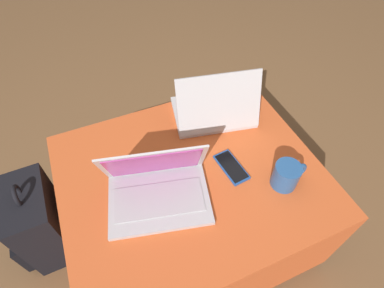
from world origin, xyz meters
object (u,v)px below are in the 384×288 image
object	(u,v)px
laptop_near	(157,187)
laptop_far	(215,109)
backpack	(39,223)
cell_phone	(231,167)
coffee_mug	(287,175)

from	to	relation	value
laptop_near	laptop_far	bearing A→B (deg)	51.23
laptop_far	backpack	xyz separation A→B (m)	(-0.82, -0.03, -0.33)
laptop_near	cell_phone	world-z (taller)	laptop_near
laptop_far	backpack	size ratio (longest dim) A/B	0.79
backpack	coffee_mug	size ratio (longest dim) A/B	3.58
laptop_near	coffee_mug	distance (m)	0.45
cell_phone	backpack	distance (m)	0.85
backpack	coffee_mug	world-z (taller)	coffee_mug
laptop_far	coffee_mug	distance (m)	0.40
laptop_far	coffee_mug	world-z (taller)	laptop_far
laptop_near	backpack	distance (m)	0.63
cell_phone	backpack	xyz separation A→B (m)	(-0.76, 0.23, -0.29)
laptop_far	coffee_mug	xyz separation A→B (m)	(0.09, -0.39, -0.00)
laptop_near	laptop_far	size ratio (longest dim) A/B	1.04
laptop_near	backpack	world-z (taller)	laptop_near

